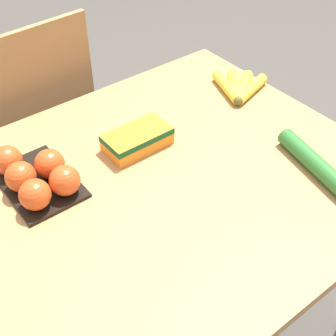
% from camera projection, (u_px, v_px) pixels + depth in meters
% --- Properties ---
extents(ground_plane, '(12.00, 12.00, 0.00)m').
position_uv_depth(ground_plane, '(168.00, 320.00, 1.75)').
color(ground_plane, '#4C4742').
extents(dining_table, '(1.12, 0.98, 0.73)m').
position_uv_depth(dining_table, '(168.00, 202.00, 1.33)').
color(dining_table, '#B27F4C').
rests_on(dining_table, ground_plane).
extents(chair, '(0.45, 0.43, 0.96)m').
position_uv_depth(chair, '(39.00, 132.00, 1.81)').
color(chair, '#A87547').
rests_on(chair, ground_plane).
extents(banana_bunch, '(0.19, 0.18, 0.04)m').
position_uv_depth(banana_bunch, '(239.00, 88.00, 1.56)').
color(banana_bunch, brown).
rests_on(banana_bunch, dining_table).
extents(tomato_pack, '(0.17, 0.25, 0.09)m').
position_uv_depth(tomato_pack, '(36.00, 176.00, 1.20)').
color(tomato_pack, black).
rests_on(tomato_pack, dining_table).
extents(carrot_bag, '(0.19, 0.10, 0.05)m').
position_uv_depth(carrot_bag, '(137.00, 138.00, 1.34)').
color(carrot_bag, orange).
rests_on(carrot_bag, dining_table).
extents(cucumber_near, '(0.11, 0.27, 0.05)m').
position_uv_depth(cucumber_near, '(314.00, 163.00, 1.27)').
color(cucumber_near, '#2D702D').
rests_on(cucumber_near, dining_table).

